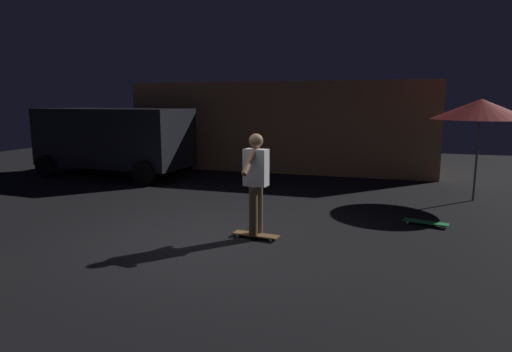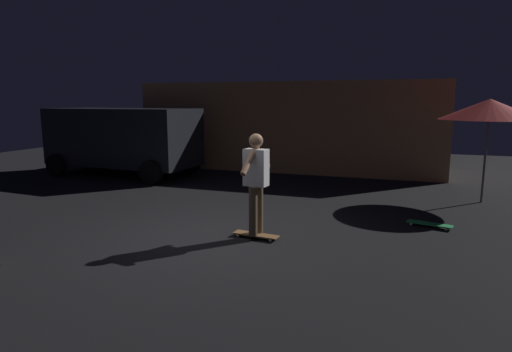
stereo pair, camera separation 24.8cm
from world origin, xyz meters
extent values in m
plane|color=black|center=(0.00, 0.00, 0.00)|extent=(28.00, 28.00, 0.00)
cube|color=tan|center=(-0.79, 8.34, 1.42)|extent=(9.82, 3.24, 2.85)
cube|color=black|center=(-5.24, 4.90, 1.18)|extent=(4.71, 2.20, 1.70)
cube|color=black|center=(-7.51, 5.04, 1.53)|extent=(0.17, 1.75, 0.64)
cylinder|color=black|center=(-7.05, 4.02, 0.33)|extent=(0.67, 0.26, 0.66)
cylinder|color=black|center=(-6.92, 6.00, 0.33)|extent=(0.67, 0.26, 0.66)
cylinder|color=black|center=(-3.56, 3.79, 0.33)|extent=(0.67, 0.26, 0.66)
cylinder|color=black|center=(-3.43, 5.77, 0.33)|extent=(0.67, 0.26, 0.66)
cylinder|color=slate|center=(4.64, 4.44, 1.10)|extent=(0.05, 0.05, 2.20)
cone|color=#A52626|center=(4.64, 4.44, 2.08)|extent=(2.10, 2.10, 0.45)
cube|color=olive|center=(0.73, 0.29, 0.06)|extent=(0.80, 0.28, 0.02)
sphere|color=silver|center=(1.04, 0.34, 0.03)|extent=(0.05, 0.05, 0.05)
sphere|color=silver|center=(1.02, 0.17, 0.03)|extent=(0.05, 0.05, 0.05)
sphere|color=silver|center=(0.44, 0.41, 0.03)|extent=(0.05, 0.05, 0.05)
sphere|color=silver|center=(0.42, 0.24, 0.03)|extent=(0.05, 0.05, 0.05)
cube|color=green|center=(3.47, 1.95, 0.06)|extent=(0.81, 0.38, 0.02)
sphere|color=silver|center=(3.16, 1.94, 0.03)|extent=(0.05, 0.05, 0.05)
sphere|color=silver|center=(3.20, 2.11, 0.03)|extent=(0.05, 0.05, 0.05)
sphere|color=silver|center=(3.74, 1.79, 0.03)|extent=(0.05, 0.05, 0.05)
sphere|color=silver|center=(3.78, 1.96, 0.03)|extent=(0.05, 0.05, 0.05)
cylinder|color=brown|center=(0.74, 0.40, 0.48)|extent=(0.14, 0.14, 0.82)
cylinder|color=brown|center=(0.72, 0.18, 0.48)|extent=(0.14, 0.14, 0.82)
cube|color=white|center=(0.73, 0.29, 1.19)|extent=(0.40, 0.26, 0.60)
sphere|color=#936B4C|center=(0.73, 0.29, 1.62)|extent=(0.23, 0.23, 0.23)
cylinder|color=#936B4C|center=(0.75, 0.51, 1.34)|extent=(0.15, 0.55, 0.46)
cylinder|color=#936B4C|center=(0.71, 0.07, 1.34)|extent=(0.15, 0.55, 0.46)
camera|label=1|loc=(2.84, -6.35, 2.25)|focal=30.57mm
camera|label=2|loc=(3.07, -6.27, 2.25)|focal=30.57mm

